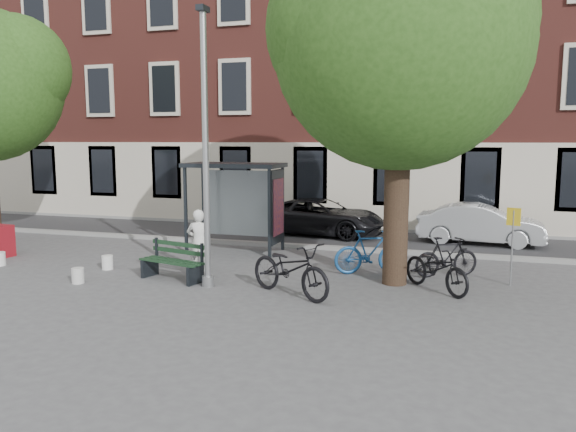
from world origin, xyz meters
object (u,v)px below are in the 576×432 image
Objects in this scene: bike_c at (436,268)px; bike_d at (447,257)px; car_silver at (480,224)px; notice_sign at (513,231)px; bus_shelter at (248,187)px; bike_b at (370,252)px; car_dark at (321,217)px; painter at (199,242)px; bench at (173,263)px; bike_a at (290,269)px; lamppost at (206,163)px.

bike_c is 1.19× the size of bike_d.
bike_c is 6.33m from car_silver.
notice_sign is at bearing -12.42° from bike_c.
notice_sign is (7.15, -1.97, -0.65)m from bus_shelter.
bike_b is 0.40× the size of car_dark.
painter is 0.92× the size of bench.
bike_a is at bearing 155.60° from car_silver.
lamppost is 3.35× the size of bike_b.
lamppost is 3.43× the size of notice_sign.
bike_d is at bearing -131.58° from car_dark.
bike_b is at bearing 1.02° from bike_a.
bike_d is (5.73, -1.55, -1.43)m from bus_shelter.
lamppost is 9.75m from car_silver.
bike_b is at bearing 66.85° from bike_d.
lamppost is at bearing -178.02° from car_dark.
bike_d is at bearing 38.25° from bike_c.
painter is at bearing -91.83° from bus_shelter.
car_dark is (-4.38, 5.06, 0.14)m from bike_d.
lamppost is at bearing 99.30° from bike_b.
notice_sign is (7.25, 1.13, 0.46)m from painter.
painter is (-0.10, -3.11, -1.11)m from bus_shelter.
painter reaches higher than bike_b.
bus_shelter is 5.19m from bike_a.
notice_sign is at bearing 18.05° from lamppost.
bike_d is at bearing -20.20° from bike_a.
painter is at bearing 137.05° from car_silver.
bike_b is (3.92, -1.78, -1.37)m from bus_shelter.
bike_b is 1.12× the size of bike_d.
painter is at bearing 136.59° from bike_c.
bike_a is 1.25× the size of notice_sign.
bus_shelter is at bearing 39.74° from bike_b.
lamppost is 3.74× the size of bike_d.
bus_shelter is 1.46× the size of bike_c.
car_dark is at bearing -116.72° from painter.
bus_shelter is at bearing 97.71° from bench.
bike_d is at bearing 26.48° from lamppost.
bike_c is 1.10× the size of notice_sign.
lamppost reaches higher than bike_b.
painter is 5.66m from bike_c.
lamppost reaches higher than bus_shelter.
bus_shelter is 4.52m from bike_b.
car_dark is 2.56× the size of notice_sign.
painter is 4.23m from bike_b.
bus_shelter is (-0.61, 4.11, -0.87)m from lamppost.
bench is 9.98m from car_silver.
bike_a is (2.00, -0.18, -2.20)m from lamppost.
lamppost is at bearing 110.88° from painter.
bike_c reaches higher than bike_d.
bike_b is at bearing -162.85° from notice_sign.
bike_a is (2.71, -1.18, -0.22)m from painter.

